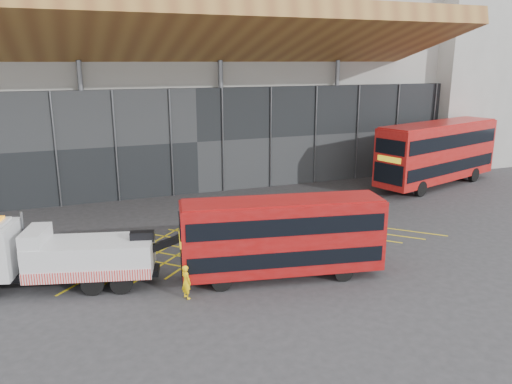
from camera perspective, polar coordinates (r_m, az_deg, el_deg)
name	(u,v)px	position (r m, az deg, el deg)	size (l,w,h in m)	color
ground_plane	(216,245)	(28.11, -4.64, -6.03)	(120.00, 120.00, 0.00)	#2D2D30
road_markings	(256,239)	(28.82, -0.04, -5.43)	(21.56, 7.16, 0.01)	yellow
construction_building	(174,73)	(44.62, -9.38, 13.32)	(55.00, 23.97, 18.00)	gray
east_building	(470,60)	(56.97, 23.26, 13.66)	(15.00, 12.00, 20.00)	gray
recovery_truck	(54,255)	(24.16, -22.12, -6.72)	(9.65, 4.34, 3.37)	black
bus_towed	(282,235)	(23.29, 3.00, -4.91)	(9.63, 3.86, 3.82)	maroon
bus_second	(438,151)	(43.24, 20.05, 4.44)	(12.95, 6.56, 5.16)	#9E0F0C
worker	(186,282)	(21.98, -7.99, -10.13)	(0.55, 0.36, 1.52)	yellow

